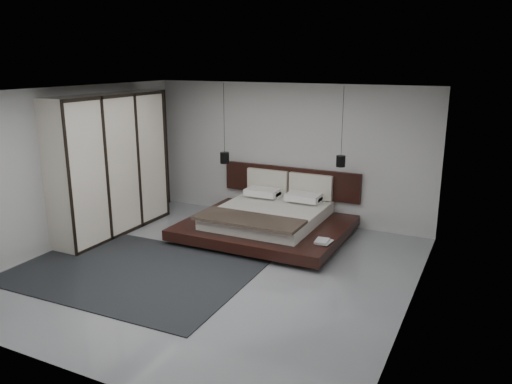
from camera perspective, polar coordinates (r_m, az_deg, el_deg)
The scene contains 14 objects.
floor at distance 8.09m, azimuth -4.76°, elevation -8.82°, with size 6.00×6.00×0.00m, color gray.
ceiling at distance 7.42m, azimuth -5.23°, elevation 11.39°, with size 6.00×6.00×0.00m, color white.
wall_back at distance 10.26m, azimuth 3.67°, elevation 4.51°, with size 6.00×6.00×0.00m, color #BBBBB9.
wall_front at distance 5.41m, azimuth -21.61°, elevation -6.17°, with size 6.00×6.00×0.00m, color #BBBBB9.
wall_left at distance 9.50m, azimuth -20.73°, elevation 2.73°, with size 6.00×6.00×0.00m, color #BBBBB9.
wall_right at distance 6.65m, azimuth 17.79°, elevation -1.95°, with size 6.00×6.00×0.00m, color #BBBBB9.
lattice_screen at distance 11.27m, azimuth -11.49°, elevation 4.67°, with size 0.05×0.90×2.60m, color black.
bed at distance 9.52m, azimuth 1.46°, elevation -3.12°, with size 2.97×2.47×1.11m.
book_lower at distance 8.50m, azimuth 7.05°, elevation -5.56°, with size 0.24×0.32×0.03m, color #99724C.
book_upper at distance 8.47m, azimuth 6.85°, elevation -5.44°, with size 0.21×0.29×0.02m, color #99724C.
pendant_left at distance 10.23m, azimuth -3.60°, elevation 3.96°, with size 0.19×0.19×1.61m.
pendant_right at distance 9.26m, azimuth 9.66°, elevation 3.54°, with size 0.17×0.17×1.46m.
wardrobe at distance 9.83m, azimuth -16.30°, elevation 3.01°, with size 0.63×2.69×2.64m.
rug at distance 8.22m, azimuth -13.86°, elevation -8.77°, with size 3.67×2.62×0.02m, color black.
Camera 1 is at (3.84, -6.34, 3.25)m, focal length 35.00 mm.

